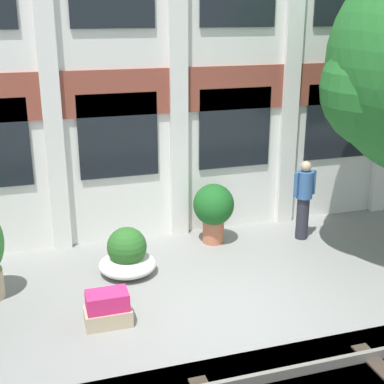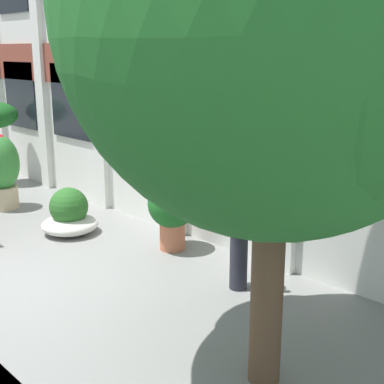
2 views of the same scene
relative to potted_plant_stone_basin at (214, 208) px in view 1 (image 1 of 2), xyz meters
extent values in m
plane|color=gray|center=(-0.55, -2.36, -0.75)|extent=(80.00, 80.00, 0.00)
cube|color=silver|center=(-0.55, 0.95, 3.30)|extent=(14.94, 0.50, 8.10)
cube|color=brown|center=(-0.55, 0.68, 2.35)|extent=(14.94, 0.06, 0.90)
cube|color=silver|center=(-3.04, 0.64, 3.30)|extent=(0.36, 0.16, 8.10)
cube|color=silver|center=(-0.55, 0.64, 3.30)|extent=(0.36, 0.16, 8.10)
cube|color=silver|center=(1.94, 0.64, 3.30)|extent=(0.36, 0.16, 8.10)
cube|color=black|center=(-1.80, 0.67, 1.50)|extent=(1.59, 0.04, 1.70)
cube|color=black|center=(0.69, 0.67, 1.50)|extent=(1.59, 0.04, 1.70)
cube|color=black|center=(3.18, 0.67, 1.50)|extent=(1.59, 0.04, 1.70)
cube|color=slate|center=(-0.55, -4.44, -0.68)|extent=(22.94, 0.07, 0.15)
sphere|color=#236B28|center=(2.55, -1.65, 2.57)|extent=(2.21, 2.21, 2.21)
cylinder|color=#B76647|center=(0.00, 0.00, -0.52)|extent=(0.45, 0.45, 0.47)
ellipsoid|color=#19561E|center=(0.00, 0.00, 0.08)|extent=(0.84, 0.84, 0.86)
ellipsoid|color=beige|center=(-1.98, -0.86, -0.58)|extent=(1.07, 1.07, 0.34)
sphere|color=#286023|center=(-1.98, -0.86, -0.23)|extent=(0.73, 0.73, 0.73)
cube|color=tan|center=(-2.58, -2.46, -0.62)|extent=(0.72, 0.45, 0.27)
cube|color=#DB2866|center=(-2.58, -2.46, -0.35)|extent=(0.64, 0.40, 0.28)
cylinder|color=#282833|center=(1.87, -0.37, -0.30)|extent=(0.26, 0.26, 0.91)
cylinder|color=#33598C|center=(1.87, -0.37, 0.44)|extent=(0.34, 0.34, 0.57)
sphere|color=tan|center=(1.87, -0.37, 0.84)|extent=(0.22, 0.22, 0.22)
cylinder|color=#33598C|center=(1.65, -0.39, 0.47)|extent=(0.09, 0.09, 0.51)
cylinder|color=#33598C|center=(2.09, -0.34, 0.47)|extent=(0.09, 0.09, 0.51)
camera|label=1|loc=(-3.45, -9.73, 3.88)|focal=50.00mm
camera|label=2|loc=(6.65, -5.84, 2.63)|focal=50.00mm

